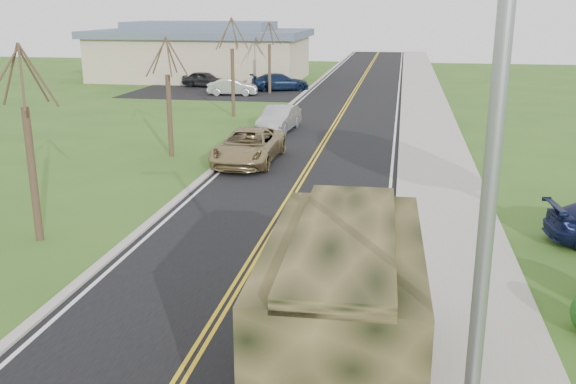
# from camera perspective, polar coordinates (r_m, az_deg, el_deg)

# --- Properties ---
(road) EXTENTS (8.00, 120.00, 0.01)m
(road) POSITION_cam_1_polar(r_m,az_deg,el_deg) (48.03, 5.18, 7.63)
(road) COLOR black
(road) RESTS_ON ground
(curb_right) EXTENTS (0.30, 120.00, 0.12)m
(curb_right) POSITION_cam_1_polar(r_m,az_deg,el_deg) (47.86, 10.18, 7.48)
(curb_right) COLOR #9E998E
(curb_right) RESTS_ON ground
(sidewalk_right) EXTENTS (3.20, 120.00, 0.10)m
(sidewalk_right) POSITION_cam_1_polar(r_m,az_deg,el_deg) (47.90, 12.29, 7.36)
(sidewalk_right) COLOR #9E998E
(sidewalk_right) RESTS_ON ground
(curb_left) EXTENTS (0.30, 120.00, 0.10)m
(curb_left) POSITION_cam_1_polar(r_m,az_deg,el_deg) (48.55, 0.25, 7.84)
(curb_left) COLOR #9E998E
(curb_left) RESTS_ON ground
(street_light) EXTENTS (1.65, 0.22, 8.00)m
(street_light) POSITION_cam_1_polar(r_m,az_deg,el_deg) (7.38, 16.24, -5.44)
(street_light) COLOR gray
(street_light) RESTS_ON ground
(bare_tree_a) EXTENTS (1.93, 2.26, 6.08)m
(bare_tree_a) POSITION_cam_1_polar(r_m,az_deg,el_deg) (21.03, -21.90, 2.78)
(bare_tree_a) COLOR #38281C
(bare_tree_a) RESTS_ON ground
(bare_tree_b) EXTENTS (1.83, 2.14, 5.73)m
(bare_tree_b) POSITION_cam_1_polar(r_m,az_deg,el_deg) (31.68, -10.53, 7.54)
(bare_tree_b) COLOR #38281C
(bare_tree_b) RESTS_ON ground
(bare_tree_c) EXTENTS (2.04, 2.39, 6.42)m
(bare_tree_c) POSITION_cam_1_polar(r_m,az_deg,el_deg) (43.00, -4.94, 10.36)
(bare_tree_c) COLOR #38281C
(bare_tree_c) RESTS_ON ground
(bare_tree_d) EXTENTS (1.88, 2.20, 5.91)m
(bare_tree_d) POSITION_cam_1_polar(r_m,az_deg,el_deg) (54.66, -1.66, 11.40)
(bare_tree_d) COLOR #38281C
(bare_tree_d) RESTS_ON ground
(commercial_building) EXTENTS (25.50, 21.50, 5.65)m
(commercial_building) POSITION_cam_1_polar(r_m,az_deg,el_deg) (66.54, -7.64, 12.23)
(commercial_building) COLOR tan
(commercial_building) RESTS_ON ground
(military_truck) EXTENTS (2.67, 7.21, 3.56)m
(military_truck) POSITION_cam_1_polar(r_m,az_deg,el_deg) (11.70, 5.13, -9.38)
(military_truck) COLOR black
(military_truck) RESTS_ON ground
(suv_champagne) EXTENTS (2.68, 5.71, 1.58)m
(suv_champagne) POSITION_cam_1_polar(r_m,az_deg,el_deg) (30.10, -3.53, 4.08)
(suv_champagne) COLOR #917D52
(suv_champagne) RESTS_ON ground
(sedan_silver) EXTENTS (2.00, 4.62, 1.48)m
(sedan_silver) POSITION_cam_1_polar(r_m,az_deg,el_deg) (37.82, -0.80, 6.51)
(sedan_silver) COLOR #A7A7AC
(sedan_silver) RESTS_ON ground
(lot_car_dark) EXTENTS (4.40, 2.51, 1.41)m
(lot_car_dark) POSITION_cam_1_polar(r_m,az_deg,el_deg) (59.81, -7.42, 9.91)
(lot_car_dark) COLOR black
(lot_car_dark) RESTS_ON ground
(lot_car_silver) EXTENTS (4.21, 1.87, 1.34)m
(lot_car_silver) POSITION_cam_1_polar(r_m,az_deg,el_deg) (53.91, -4.96, 9.27)
(lot_car_silver) COLOR silver
(lot_car_silver) RESTS_ON ground
(lot_car_navy) EXTENTS (5.49, 3.84, 1.48)m
(lot_car_navy) POSITION_cam_1_polar(r_m,az_deg,el_deg) (56.85, -0.72, 9.75)
(lot_car_navy) COLOR #0D1A33
(lot_car_navy) RESTS_ON ground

